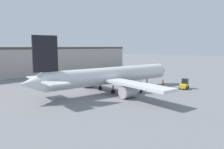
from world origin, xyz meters
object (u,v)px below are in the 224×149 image
airplane (108,76)px  baggage_tug (184,84)px  ground_crew_worker (163,83)px  belt_loader_truck (135,88)px

airplane → baggage_tug: bearing=-27.2°
ground_crew_worker → belt_loader_truck: belt_loader_truck is taller
airplane → ground_crew_worker: airplane is taller
ground_crew_worker → belt_loader_truck: size_ratio=0.48×
airplane → ground_crew_worker: size_ratio=22.58×
baggage_tug → belt_loader_truck: 12.89m
airplane → ground_crew_worker: bearing=-11.3°
airplane → ground_crew_worker: (14.02, -5.36, -2.50)m
baggage_tug → belt_loader_truck: size_ratio=0.89×
airplane → baggage_tug: airplane is taller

